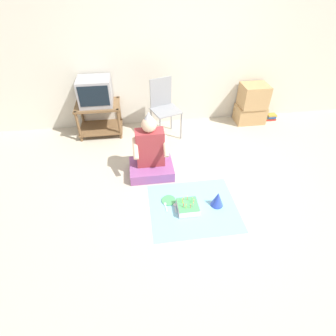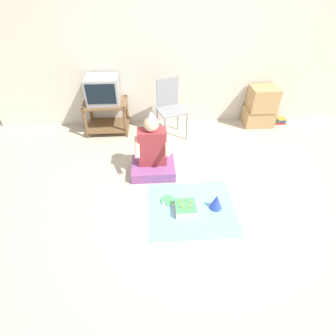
% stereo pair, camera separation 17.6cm
% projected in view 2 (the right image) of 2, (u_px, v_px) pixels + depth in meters
% --- Properties ---
extents(ground_plane, '(16.00, 16.00, 0.00)m').
position_uv_depth(ground_plane, '(202.00, 202.00, 3.18)').
color(ground_plane, '#BCB29E').
extents(wall_back, '(6.40, 0.06, 2.55)m').
position_uv_depth(wall_back, '(187.00, 45.00, 3.99)').
color(wall_back, beige).
rests_on(wall_back, ground_plane).
extents(tv_stand, '(0.69, 0.51, 0.52)m').
position_uv_depth(tv_stand, '(107.00, 114.00, 4.31)').
color(tv_stand, brown).
rests_on(tv_stand, ground_plane).
extents(tv, '(0.50, 0.44, 0.41)m').
position_uv_depth(tv, '(103.00, 90.00, 4.07)').
color(tv, '#99999E').
rests_on(tv, tv_stand).
extents(folding_chair, '(0.51, 0.50, 0.92)m').
position_uv_depth(folding_chair, '(170.00, 104.00, 4.08)').
color(folding_chair, gray).
rests_on(folding_chair, ground_plane).
extents(cardboard_box_stack, '(0.50, 0.38, 0.68)m').
position_uv_depth(cardboard_box_stack, '(261.00, 107.00, 4.45)').
color(cardboard_box_stack, tan).
rests_on(cardboard_box_stack, ground_plane).
extents(book_pile, '(0.18, 0.14, 0.10)m').
position_uv_depth(book_pile, '(280.00, 121.00, 4.67)').
color(book_pile, '#B72D28').
rests_on(book_pile, ground_plane).
extents(person_seated, '(0.58, 0.46, 0.90)m').
position_uv_depth(person_seated, '(153.00, 155.00, 3.47)').
color(person_seated, '#8C4C8C').
rests_on(person_seated, ground_plane).
extents(party_cloth, '(1.03, 0.90, 0.01)m').
position_uv_depth(party_cloth, '(191.00, 209.00, 3.10)').
color(party_cloth, '#7FC6E0').
rests_on(party_cloth, ground_plane).
extents(birthday_cake, '(0.24, 0.24, 0.16)m').
position_uv_depth(birthday_cake, '(186.00, 208.00, 3.04)').
color(birthday_cake, silver).
rests_on(birthday_cake, party_cloth).
extents(party_hat_blue, '(0.15, 0.15, 0.19)m').
position_uv_depth(party_hat_blue, '(216.00, 201.00, 3.05)').
color(party_hat_blue, blue).
rests_on(party_hat_blue, party_cloth).
extents(paper_plate, '(0.17, 0.17, 0.01)m').
position_uv_depth(paper_plate, '(167.00, 200.00, 3.19)').
color(paper_plate, '#4CB266').
rests_on(paper_plate, party_cloth).
extents(plastic_spoon_near, '(0.04, 0.15, 0.01)m').
position_uv_depth(plastic_spoon_near, '(164.00, 205.00, 3.14)').
color(plastic_spoon_near, white).
rests_on(plastic_spoon_near, party_cloth).
extents(plastic_spoon_far, '(0.04, 0.15, 0.01)m').
position_uv_depth(plastic_spoon_far, '(173.00, 206.00, 3.12)').
color(plastic_spoon_far, white).
rests_on(plastic_spoon_far, party_cloth).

